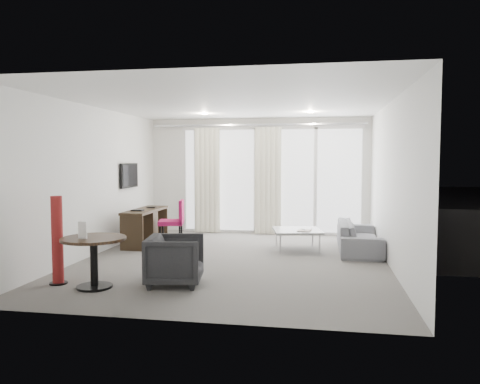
% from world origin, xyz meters
% --- Properties ---
extents(floor, '(5.00, 6.00, 0.00)m').
position_xyz_m(floor, '(0.00, 0.00, 0.00)').
color(floor, '#635F5A').
rests_on(floor, ground).
extents(ceiling, '(5.00, 6.00, 0.00)m').
position_xyz_m(ceiling, '(0.00, 0.00, 2.60)').
color(ceiling, white).
rests_on(ceiling, ground).
extents(wall_left, '(0.00, 6.00, 2.60)m').
position_xyz_m(wall_left, '(-2.50, 0.00, 1.30)').
color(wall_left, silver).
rests_on(wall_left, ground).
extents(wall_right, '(0.00, 6.00, 2.60)m').
position_xyz_m(wall_right, '(2.50, 0.00, 1.30)').
color(wall_right, silver).
rests_on(wall_right, ground).
extents(wall_front, '(5.00, 0.00, 2.60)m').
position_xyz_m(wall_front, '(0.00, -3.00, 1.30)').
color(wall_front, silver).
rests_on(wall_front, ground).
extents(window_panel, '(4.00, 0.02, 2.38)m').
position_xyz_m(window_panel, '(0.30, 2.98, 1.20)').
color(window_panel, white).
rests_on(window_panel, ground).
extents(window_frame, '(4.10, 0.06, 2.44)m').
position_xyz_m(window_frame, '(0.30, 2.97, 1.20)').
color(window_frame, white).
rests_on(window_frame, ground).
extents(curtain_left, '(0.60, 0.20, 2.38)m').
position_xyz_m(curtain_left, '(-1.15, 2.82, 1.20)').
color(curtain_left, silver).
rests_on(curtain_left, ground).
extents(curtain_right, '(0.60, 0.20, 2.38)m').
position_xyz_m(curtain_right, '(0.25, 2.82, 1.20)').
color(curtain_right, silver).
rests_on(curtain_right, ground).
extents(curtain_track, '(4.80, 0.04, 0.04)m').
position_xyz_m(curtain_track, '(0.00, 2.82, 2.45)').
color(curtain_track, '#B2B2B7').
rests_on(curtain_track, ceiling).
extents(downlight_a, '(0.12, 0.12, 0.02)m').
position_xyz_m(downlight_a, '(-0.90, 1.60, 2.59)').
color(downlight_a, '#FFE0B2').
rests_on(downlight_a, ceiling).
extents(downlight_b, '(0.12, 0.12, 0.02)m').
position_xyz_m(downlight_b, '(1.20, 1.60, 2.59)').
color(downlight_b, '#FFE0B2').
rests_on(downlight_b, ceiling).
extents(desk, '(0.46, 1.48, 0.69)m').
position_xyz_m(desk, '(-2.00, 1.14, 0.35)').
color(desk, '#2E2114').
rests_on(desk, floor).
extents(tv, '(0.05, 0.80, 0.50)m').
position_xyz_m(tv, '(-2.46, 1.45, 1.35)').
color(tv, black).
rests_on(tv, wall_left).
extents(desk_chair, '(0.57, 0.55, 0.90)m').
position_xyz_m(desk_chair, '(-1.44, 1.06, 0.45)').
color(desk_chair, '#9B1349').
rests_on(desk_chair, floor).
extents(round_table, '(1.08, 1.08, 0.67)m').
position_xyz_m(round_table, '(-1.50, -1.97, 0.33)').
color(round_table, black).
rests_on(round_table, floor).
extents(menu_card, '(0.12, 0.04, 0.22)m').
position_xyz_m(menu_card, '(-1.58, -2.08, 0.72)').
color(menu_card, white).
rests_on(menu_card, round_table).
extents(red_lamp, '(0.26, 0.26, 1.19)m').
position_xyz_m(red_lamp, '(-2.07, -1.87, 0.60)').
color(red_lamp, maroon).
rests_on(red_lamp, floor).
extents(tub_armchair, '(0.83, 0.82, 0.67)m').
position_xyz_m(tub_armchair, '(-0.50, -1.64, 0.33)').
color(tub_armchair, black).
rests_on(tub_armchair, floor).
extents(coffee_table, '(1.00, 1.00, 0.38)m').
position_xyz_m(coffee_table, '(1.00, 1.06, 0.19)').
color(coffee_table, gray).
rests_on(coffee_table, floor).
extents(remote, '(0.10, 0.17, 0.02)m').
position_xyz_m(remote, '(1.12, 0.98, 0.36)').
color(remote, black).
rests_on(remote, coffee_table).
extents(magazine, '(0.29, 0.34, 0.02)m').
position_xyz_m(magazine, '(1.14, 0.90, 0.36)').
color(magazine, gray).
rests_on(magazine, coffee_table).
extents(sofa, '(0.72, 1.85, 0.54)m').
position_xyz_m(sofa, '(2.12, 1.15, 0.27)').
color(sofa, slate).
rests_on(sofa, floor).
extents(terrace_slab, '(5.60, 3.00, 0.12)m').
position_xyz_m(terrace_slab, '(0.30, 4.50, -0.06)').
color(terrace_slab, '#4D4D50').
rests_on(terrace_slab, ground).
extents(rattan_chair_a, '(0.73, 0.73, 0.90)m').
position_xyz_m(rattan_chair_a, '(0.48, 4.88, 0.45)').
color(rattan_chair_a, brown).
rests_on(rattan_chair_a, terrace_slab).
extents(rattan_chair_b, '(0.71, 0.71, 0.85)m').
position_xyz_m(rattan_chair_b, '(1.55, 4.28, 0.42)').
color(rattan_chair_b, brown).
rests_on(rattan_chair_b, terrace_slab).
extents(rattan_table, '(0.59, 0.59, 0.48)m').
position_xyz_m(rattan_table, '(1.84, 4.58, 0.24)').
color(rattan_table, brown).
rests_on(rattan_table, terrace_slab).
extents(balustrade, '(5.50, 0.06, 1.05)m').
position_xyz_m(balustrade, '(0.30, 5.95, 0.50)').
color(balustrade, '#B2B2B7').
rests_on(balustrade, terrace_slab).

